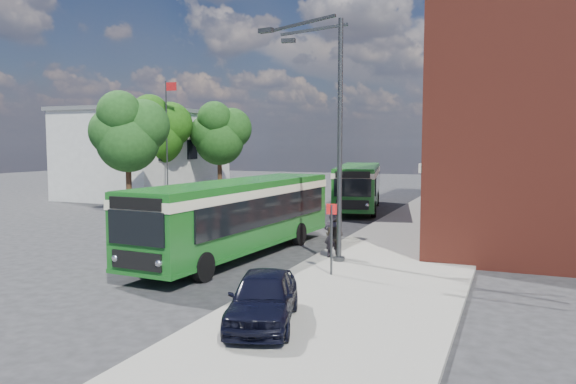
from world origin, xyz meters
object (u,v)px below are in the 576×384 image
at_px(bus_front, 239,211).
at_px(parked_car, 263,298).
at_px(bus_rear, 359,183).
at_px(street_lamp, 330,136).

relative_size(bus_front, parked_car, 3.24).
xyz_separation_m(bus_rear, parked_car, (4.24, -24.80, -1.04)).
distance_m(bus_front, bus_rear, 17.02).
bearing_deg(bus_rear, street_lamp, -78.55).
bearing_deg(bus_front, parked_car, -59.27).
relative_size(street_lamp, parked_car, 2.37).
height_order(street_lamp, bus_front, street_lamp).
bearing_deg(parked_car, bus_rear, 82.92).
distance_m(street_lamp, bus_front, 4.85).
xyz_separation_m(bus_front, bus_rear, (0.38, 17.02, -0.00)).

